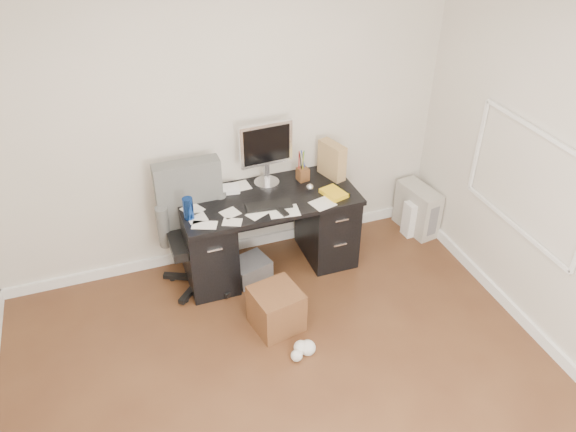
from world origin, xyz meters
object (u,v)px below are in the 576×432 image
(office_chair, at_px, (197,231))
(pc_tower, at_px, (417,209))
(keyboard, at_px, (269,206))
(wicker_basket, at_px, (276,309))
(lcd_monitor, at_px, (266,154))
(desk, at_px, (269,230))

(office_chair, relative_size, pc_tower, 2.35)
(keyboard, xyz_separation_m, office_chair, (-0.59, 0.14, -0.21))
(office_chair, height_order, wicker_basket, office_chair)
(lcd_monitor, relative_size, office_chair, 0.53)
(pc_tower, xyz_separation_m, wicker_basket, (-1.73, -0.80, -0.06))
(keyboard, bearing_deg, lcd_monitor, 80.71)
(office_chair, distance_m, pc_tower, 2.20)
(office_chair, xyz_separation_m, wicker_basket, (0.45, -0.72, -0.38))
(lcd_monitor, bearing_deg, pc_tower, -8.54)
(pc_tower, bearing_deg, wicker_basket, -164.10)
(pc_tower, bearing_deg, lcd_monitor, 165.84)
(keyboard, xyz_separation_m, wicker_basket, (-0.14, -0.58, -0.58))
(lcd_monitor, xyz_separation_m, office_chair, (-0.68, -0.21, -0.49))
(keyboard, distance_m, office_chair, 0.64)
(desk, xyz_separation_m, pc_tower, (1.55, 0.06, -0.16))
(keyboard, bearing_deg, pc_tower, 13.61)
(lcd_monitor, distance_m, pc_tower, 1.70)
(desk, bearing_deg, wicker_basket, -103.93)
(office_chair, bearing_deg, pc_tower, 1.37)
(desk, relative_size, keyboard, 3.96)
(keyboard, relative_size, pc_tower, 0.81)
(desk, height_order, wicker_basket, desk)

